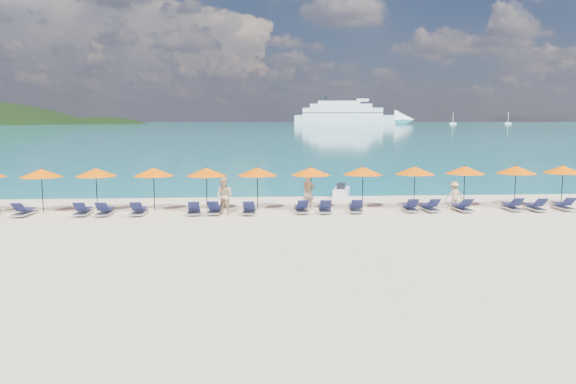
{
  "coord_description": "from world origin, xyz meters",
  "views": [
    {
      "loc": [
        -1.9,
        -23.85,
        4.68
      ],
      "look_at": [
        0.0,
        3.0,
        1.2
      ],
      "focal_mm": 35.0,
      "sensor_mm": 36.0,
      "label": 1
    }
  ],
  "objects": [
    {
      "name": "sailboat_near",
      "position": [
        198.24,
        516.44,
        1.2
      ],
      "size": [
        6.4,
        2.13,
        11.74
      ],
      "color": "white",
      "rests_on": "ground"
    },
    {
      "name": "umbrella_11",
      "position": [
        15.01,
        5.11,
        2.02
      ],
      "size": [
        2.1,
        2.1,
        2.28
      ],
      "color": "black",
      "rests_on": "ground"
    },
    {
      "name": "umbrella_6",
      "position": [
        1.34,
        4.97,
        2.02
      ],
      "size": [
        2.1,
        2.1,
        2.28
      ],
      "color": "black",
      "rests_on": "ground"
    },
    {
      "name": "lounger_7",
      "position": [
        -3.6,
        3.92,
        0.24
      ],
      "size": [
        0.75,
        1.74,
        0.66
      ],
      "rotation": [
        0.0,
        0.0,
        -0.07
      ],
      "color": "silver",
      "rests_on": "ground"
    },
    {
      "name": "sea",
      "position": [
        0.0,
        660.0,
        0.01
      ],
      "size": [
        1600.0,
        1300.0,
        0.01
      ],
      "primitive_type": "cube",
      "color": "#1FA9B2",
      "rests_on": "ground"
    },
    {
      "name": "lounger_14",
      "position": [
        9.01,
        3.83,
        0.24
      ],
      "size": [
        0.67,
        1.72,
        0.66
      ],
      "rotation": [
        0.0,
        0.0,
        0.03
      ],
      "color": "silver",
      "rests_on": "ground"
    },
    {
      "name": "lounger_6",
      "position": [
        -4.61,
        3.83,
        0.24
      ],
      "size": [
        0.75,
        1.74,
        0.66
      ],
      "rotation": [
        0.0,
        0.0,
        0.08
      ],
      "color": "silver",
      "rests_on": "ground"
    },
    {
      "name": "lounger_3",
      "position": [
        -10.04,
        3.98,
        0.24
      ],
      "size": [
        0.67,
        1.72,
        0.66
      ],
      "rotation": [
        0.0,
        0.0,
        0.03
      ],
      "color": "silver",
      "rests_on": "ground"
    },
    {
      "name": "umbrella_4",
      "position": [
        -4.06,
        4.97,
        2.02
      ],
      "size": [
        2.1,
        2.1,
        2.28
      ],
      "color": "black",
      "rests_on": "ground"
    },
    {
      "name": "lounger_2",
      "position": [
        -12.86,
        4.01,
        0.24
      ],
      "size": [
        0.78,
        1.75,
        0.66
      ],
      "rotation": [
        0.0,
        0.0,
        -0.09
      ],
      "color": "silver",
      "rests_on": "ground"
    },
    {
      "name": "sailboat_far",
      "position": [
        263.32,
        536.34,
        1.27
      ],
      "size": [
        6.73,
        2.24,
        12.34
      ],
      "color": "white",
      "rests_on": "ground"
    },
    {
      "name": "beachgoer_b",
      "position": [
        -3.09,
        3.58,
        0.95
      ],
      "size": [
        1.06,
        0.93,
        1.89
      ],
      "primitive_type": "imported",
      "rotation": [
        0.0,
        0.0,
        -0.55
      ],
      "color": "tan",
      "rests_on": "ground"
    },
    {
      "name": "umbrella_3",
      "position": [
        -6.76,
        5.15,
        2.02
      ],
      "size": [
        2.1,
        2.1,
        2.28
      ],
      "color": "black",
      "rests_on": "ground"
    },
    {
      "name": "lounger_12",
      "position": [
        6.34,
        3.98,
        0.24
      ],
      "size": [
        0.73,
        1.74,
        0.66
      ],
      "rotation": [
        0.0,
        0.0,
        -0.07
      ],
      "color": "silver",
      "rests_on": "ground"
    },
    {
      "name": "lounger_15",
      "position": [
        11.72,
        3.96,
        0.24
      ],
      "size": [
        0.66,
        1.71,
        0.66
      ],
      "rotation": [
        0.0,
        0.0,
        -0.02
      ],
      "color": "silver",
      "rests_on": "ground"
    },
    {
      "name": "lounger_8",
      "position": [
        -1.88,
        3.77,
        0.24
      ],
      "size": [
        0.71,
        1.73,
        0.66
      ],
      "rotation": [
        0.0,
        0.0,
        -0.06
      ],
      "color": "silver",
      "rests_on": "ground"
    },
    {
      "name": "umbrella_7",
      "position": [
        4.08,
        5.05,
        2.02
      ],
      "size": [
        2.1,
        2.1,
        2.28
      ],
      "color": "black",
      "rests_on": "ground"
    },
    {
      "name": "beachgoer_a",
      "position": [
        1.21,
        4.91,
        0.92
      ],
      "size": [
        0.78,
        0.64,
        1.84
      ],
      "primitive_type": "imported",
      "rotation": [
        0.0,
        0.0,
        0.34
      ],
      "color": "tan",
      "rests_on": "ground"
    },
    {
      "name": "umbrella_2",
      "position": [
        -9.65,
        5.19,
        2.02
      ],
      "size": [
        2.1,
        2.1,
        2.28
      ],
      "color": "black",
      "rests_on": "ground"
    },
    {
      "name": "umbrella_10",
      "position": [
        12.39,
        5.11,
        2.02
      ],
      "size": [
        2.1,
        2.1,
        2.28
      ],
      "color": "black",
      "rests_on": "ground"
    },
    {
      "name": "cruise_ship",
      "position": [
        104.75,
        535.39,
        8.6
      ],
      "size": [
        120.18,
        38.17,
        33.04
      ],
      "rotation": [
        0.0,
        0.0,
        -0.17
      ],
      "color": "white",
      "rests_on": "ground"
    },
    {
      "name": "umbrella_1",
      "position": [
        -12.3,
        5.0,
        2.02
      ],
      "size": [
        2.1,
        2.1,
        2.28
      ],
      "color": "black",
      "rests_on": "ground"
    },
    {
      "name": "umbrella_9",
      "position": [
        9.61,
        5.17,
        2.02
      ],
      "size": [
        2.1,
        2.1,
        2.28
      ],
      "color": "black",
      "rests_on": "ground"
    },
    {
      "name": "lounger_11",
      "position": [
        3.51,
        3.95,
        0.24
      ],
      "size": [
        0.76,
        1.75,
        0.66
      ],
      "rotation": [
        0.0,
        0.0,
        -0.09
      ],
      "color": "silver",
      "rests_on": "ground"
    },
    {
      "name": "lounger_16",
      "position": [
        12.84,
        3.74,
        0.24
      ],
      "size": [
        0.64,
        1.71,
        0.66
      ],
      "rotation": [
        0.0,
        0.0,
        -0.01
      ],
      "color": "silver",
      "rests_on": "ground"
    },
    {
      "name": "lounger_10",
      "position": [
        1.94,
        3.9,
        0.24
      ],
      "size": [
        0.75,
        1.74,
        0.66
      ],
      "rotation": [
        0.0,
        0.0,
        -0.08
      ],
      "color": "silver",
      "rests_on": "ground"
    },
    {
      "name": "lounger_4",
      "position": [
        -8.95,
        3.89,
        0.24
      ],
      "size": [
        0.66,
        1.72,
        0.66
      ],
      "rotation": [
        0.0,
        0.0,
        -0.03
      ],
      "color": "silver",
      "rests_on": "ground"
    },
    {
      "name": "ground",
      "position": [
        0.0,
        0.0,
        0.0
      ],
      "size": [
        1400.0,
        1400.0,
        0.0
      ],
      "primitive_type": "plane",
      "color": "beige"
    },
    {
      "name": "lounger_9",
      "position": [
        0.75,
        3.96,
        0.24
      ],
      "size": [
        0.68,
        1.72,
        0.66
      ],
      "rotation": [
        0.0,
        0.0,
        0.04
      ],
      "color": "silver",
      "rests_on": "ground"
    },
    {
      "name": "umbrella_5",
      "position": [
        -1.45,
        5.03,
        2.02
      ],
      "size": [
        2.1,
        2.1,
        2.28
      ],
      "color": "black",
      "rests_on": "ground"
    },
    {
      "name": "umbrella_8",
      "position": [
        6.86,
        5.07,
        2.02
      ],
      "size": [
        2.1,
        2.1,
        2.28
      ],
      "color": "black",
      "rests_on": "ground"
    },
    {
      "name": "lounger_13",
      "position": [
        7.35,
        3.95,
        0.24
      ],
      "size": [
        0.73,
        1.74,
        0.66
      ],
      "rotation": [
        0.0,
        0.0,
        0.07
      ],
      "color": "silver",
      "rests_on": "ground"
    },
    {
      "name": "headland_small",
      "position": [
        -150.0,
        560.0,
        -35.0
      ],
      "size": [
        162.0,
        126.0,
        85.5
      ],
      "color": "black",
      "rests_on": "ground"
    },
    {
      "name": "jetski",
      "position": [
        3.75,
        9.76,
        0.33
      ],
      "size": [
        1.37,
        2.36,
        0.79
      ],
      "rotation": [
        0.0,
        0.0,
        -0.26
      ],
      "color": "white",
      "rests_on": "ground"
    },
    {
      "name": "beachgoer_c",
      "position": [
        8.87,
        4.62,
        0.74
      ],
      "size": [
        1.0,
        0.55,
        1.48
      ],
      "primitive_type": "imported",
      "rotation": [
        0.0,
        0.0,
        3.26
      ],
      "color": "tan",
      "rests_on": "ground"
    },
    {
      "name": "lounger_17",
      "position": [
        14.46,
        3.92,
        0.24
      ],
      "size": [
        0.72,
        1.73,
        0.66
      ],
      "rotation": [
        0.0,
        0.0,
        -0.06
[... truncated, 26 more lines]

